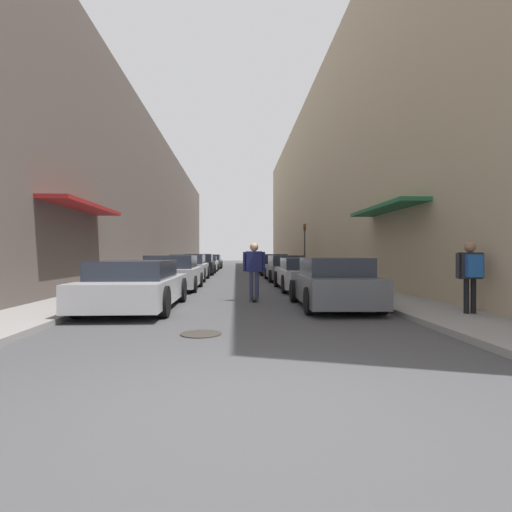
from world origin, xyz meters
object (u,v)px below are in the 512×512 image
Objects in this scene: manhole_cover at (201,334)px; parked_car_left_0 at (136,285)px; parked_car_right_0 at (333,284)px; pedestrian at (471,268)px; skateboarder at (254,265)px; parked_car_right_1 at (303,274)px; parked_car_left_3 at (199,265)px; parked_car_left_4 at (206,264)px; parked_car_right_5 at (263,262)px; parked_car_right_4 at (268,264)px; parked_car_left_1 at (172,273)px; traffic_light at (305,242)px; parked_car_right_3 at (273,265)px; parked_car_left_2 at (189,268)px; parked_car_right_2 at (285,269)px; parked_car_left_5 at (212,262)px.

parked_car_left_0 is at bearing 120.41° from manhole_cover.
parked_car_right_0 is at bearing 46.39° from manhole_cover.
skateboarder is at bearing 141.19° from pedestrian.
parked_car_right_1 is (5.08, 5.18, 0.00)m from parked_car_left_0.
parked_car_left_3 is 0.97× the size of parked_car_left_4.
parked_car_right_1 is at bearing -89.88° from parked_car_right_5.
parked_car_left_0 is at bearing -102.89° from parked_car_right_4.
parked_car_right_1 reaches higher than manhole_cover.
pedestrian is at bearing -71.59° from parked_car_right_1.
parked_car_left_1 is at bearing -102.96° from parked_car_right_5.
traffic_light is 18.91m from pedestrian.
parked_car_right_3 reaches higher than parked_car_right_5.
parked_car_left_3 is (-0.01, 6.07, 0.00)m from parked_car_left_2.
parked_car_left_0 is at bearing 165.56° from pedestrian.
parked_car_left_2 is 14.80m from pedestrian.
parked_car_right_2 reaches higher than parked_car_right_1.
parked_car_right_1 is 0.99× the size of parked_car_right_2.
parked_car_left_3 reaches higher than parked_car_left_1.
pedestrian is at bearing -59.94° from parked_car_left_2.
parked_car_right_5 is (5.00, 16.19, -0.05)m from parked_car_left_2.
parked_car_right_1 is (4.92, -22.88, -0.04)m from parked_car_left_5.
parked_car_left_5 reaches higher than parked_car_right_2.
parked_car_left_2 is at bearing -139.66° from traffic_light.
parked_car_right_3 is 2.77× the size of skateboarder.
parked_car_right_1 is at bearing 88.93° from parked_car_right_0.
parked_car_right_0 is 16.50m from parked_car_right_3.
parked_car_left_3 reaches higher than parked_car_left_5.
traffic_light is (2.17, 6.49, 1.55)m from parked_car_right_2.
manhole_cover is at bearing -166.83° from pedestrian.
parked_car_right_1 is (5.03, -17.57, 0.01)m from parked_car_left_4.
parked_car_left_2 is 1.13× the size of parked_car_left_3.
parked_car_right_5 is (5.01, 10.12, -0.05)m from parked_car_left_3.
skateboarder reaches higher than parked_car_left_5.
parked_car_right_4 is 5.73m from traffic_light.
parked_car_right_5 is (-0.02, 5.04, -0.00)m from parked_car_right_4.
pedestrian is at bearing -82.40° from parked_car_right_3.
parked_car_right_0 is 17.14m from traffic_light.
skateboarder is at bearing -78.91° from parked_car_left_3.
parked_car_left_5 is 7.76m from parked_car_right_4.
parked_car_left_4 is 1.10× the size of parked_car_right_0.
parked_car_left_2 is at bearing -90.41° from parked_car_left_5.
pedestrian reaches higher than parked_car_right_5.
parked_car_left_4 is (0.05, 22.76, -0.00)m from parked_car_left_0.
parked_car_right_1 is 1.00× the size of parked_car_right_4.
parked_car_right_2 is (4.86, -17.59, -0.02)m from parked_car_left_5.
traffic_light reaches higher than parked_car_left_1.
parked_car_right_5 reaches higher than parked_car_left_0.
parked_car_right_3 is 1.11× the size of parked_car_right_5.
traffic_light is (7.16, 0.01, 1.52)m from parked_car_left_3.
parked_car_left_5 is 23.40m from parked_car_right_1.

